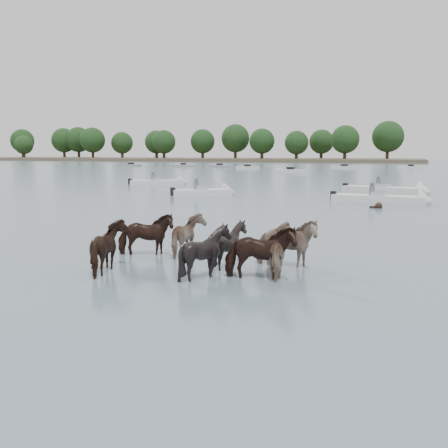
% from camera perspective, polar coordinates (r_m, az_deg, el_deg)
% --- Properties ---
extents(ground, '(400.00, 400.00, 0.00)m').
position_cam_1_polar(ground, '(12.17, 1.28, -7.27)').
color(ground, '#4B5C6C').
rests_on(ground, ground).
extents(shoreline, '(160.00, 30.00, 1.00)m').
position_cam_1_polar(shoreline, '(177.20, -5.39, 7.19)').
color(shoreline, '#4C4233').
rests_on(shoreline, ground).
extents(pony_herd, '(6.57, 4.68, 1.54)m').
position_cam_1_polar(pony_herd, '(14.18, -1.40, -2.57)').
color(pony_herd, black).
rests_on(pony_herd, ground).
extents(swimming_pony, '(0.72, 0.44, 0.44)m').
position_cam_1_polar(swimming_pony, '(30.59, 16.79, 1.89)').
color(swimming_pony, black).
rests_on(swimming_pony, ground).
extents(motorboat_a, '(4.81, 3.80, 1.92)m').
position_cam_1_polar(motorboat_a, '(37.58, -1.46, 3.53)').
color(motorboat_a, silver).
rests_on(motorboat_a, ground).
extents(motorboat_b, '(6.36, 2.07, 1.92)m').
position_cam_1_polar(motorboat_b, '(33.75, 18.19, 2.60)').
color(motorboat_b, silver).
rests_on(motorboat_b, ground).
extents(motorboat_c, '(6.91, 3.43, 1.92)m').
position_cam_1_polar(motorboat_c, '(41.83, 18.45, 3.57)').
color(motorboat_c, silver).
rests_on(motorboat_c, ground).
extents(motorboat_f, '(5.65, 4.14, 1.92)m').
position_cam_1_polar(motorboat_f, '(50.26, -6.64, 4.63)').
color(motorboat_f, silver).
rests_on(motorboat_f, ground).
extents(distant_flotilla, '(106.46, 25.54, 0.93)m').
position_cam_1_polar(distant_flotilla, '(91.62, 16.45, 5.92)').
color(distant_flotilla, gray).
rests_on(distant_flotilla, ground).
extents(treeline, '(147.68, 19.41, 12.47)m').
position_cam_1_polar(treeline, '(178.49, -5.67, 9.25)').
color(treeline, '#382619').
rests_on(treeline, ground).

